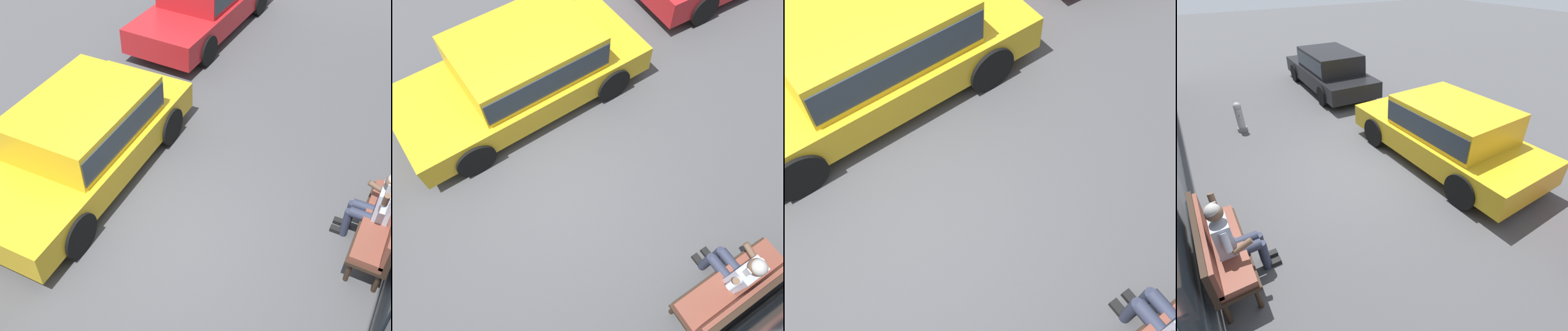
{
  "view_description": "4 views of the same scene",
  "coord_description": "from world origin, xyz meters",
  "views": [
    {
      "loc": [
        4.15,
        2.6,
        5.84
      ],
      "look_at": [
        -0.63,
        0.08,
        0.85
      ],
      "focal_mm": 45.0,
      "sensor_mm": 36.0,
      "label": 1
    },
    {
      "loc": [
        1.07,
        2.6,
        5.79
      ],
      "look_at": [
        -0.34,
        0.41,
        0.98
      ],
      "focal_mm": 35.0,
      "sensor_mm": 36.0,
      "label": 2
    },
    {
      "loc": [
        0.89,
        2.6,
        5.23
      ],
      "look_at": [
        -0.67,
        0.36,
        0.83
      ],
      "focal_mm": 45.0,
      "sensor_mm": 36.0,
      "label": 3
    },
    {
      "loc": [
        -4.66,
        2.6,
        3.8
      ],
      "look_at": [
        -1.07,
        0.35,
        0.99
      ],
      "focal_mm": 28.0,
      "sensor_mm": 36.0,
      "label": 4
    }
  ],
  "objects": [
    {
      "name": "ground_plane",
      "position": [
        0.0,
        0.0,
        0.0
      ],
      "size": [
        60.0,
        60.0,
        0.0
      ],
      "primitive_type": "plane",
      "color": "#4C4C4F"
    },
    {
      "name": "person_on_phone",
      "position": [
        -1.22,
        2.67,
        0.71
      ],
      "size": [
        0.73,
        0.74,
        1.35
      ],
      "color": "#2D3347",
      "rests_on": "ground_plane"
    },
    {
      "name": "parked_car_mid",
      "position": [
        -0.48,
        -1.94,
        0.78
      ],
      "size": [
        4.57,
        2.09,
        1.41
      ],
      "color": "gold",
      "rests_on": "ground_plane"
    }
  ]
}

